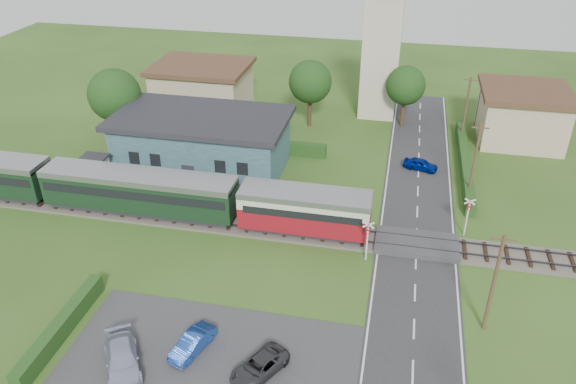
% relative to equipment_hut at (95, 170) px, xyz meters
% --- Properties ---
extents(ground, '(120.00, 120.00, 0.00)m').
position_rel_equipment_hut_xyz_m(ground, '(18.00, -5.20, -1.75)').
color(ground, '#2D4C19').
extents(railway_track, '(76.00, 3.20, 0.49)m').
position_rel_equipment_hut_xyz_m(railway_track, '(18.00, -3.20, -1.64)').
color(railway_track, '#4C443D').
rests_on(railway_track, ground).
extents(road, '(6.00, 70.00, 0.05)m').
position_rel_equipment_hut_xyz_m(road, '(28.00, -5.20, -1.72)').
color(road, '#28282B').
rests_on(road, ground).
extents(car_park, '(17.00, 9.00, 0.08)m').
position_rel_equipment_hut_xyz_m(car_park, '(16.50, -17.20, -1.71)').
color(car_park, '#333335').
rests_on(car_park, ground).
extents(crossing_deck, '(6.20, 3.40, 0.45)m').
position_rel_equipment_hut_xyz_m(crossing_deck, '(28.00, -3.20, -1.52)').
color(crossing_deck, '#333335').
rests_on(crossing_deck, ground).
extents(platform, '(30.00, 3.00, 0.45)m').
position_rel_equipment_hut_xyz_m(platform, '(8.00, 0.00, -1.52)').
color(platform, gray).
rests_on(platform, ground).
extents(equipment_hut, '(2.30, 2.30, 2.55)m').
position_rel_equipment_hut_xyz_m(equipment_hut, '(0.00, 0.00, 0.00)').
color(equipment_hut, beige).
rests_on(equipment_hut, platform).
extents(station_building, '(16.00, 9.00, 5.30)m').
position_rel_equipment_hut_xyz_m(station_building, '(8.00, 5.79, 0.95)').
color(station_building, '#324A51').
rests_on(station_building, ground).
extents(train, '(43.20, 2.90, 3.40)m').
position_rel_equipment_hut_xyz_m(train, '(2.62, -3.20, 0.43)').
color(train, '#232328').
rests_on(train, ground).
extents(church_tower, '(6.00, 6.00, 17.60)m').
position_rel_equipment_hut_xyz_m(church_tower, '(23.00, 22.80, 8.48)').
color(church_tower, beige).
rests_on(church_tower, ground).
extents(house_west, '(10.80, 8.80, 5.50)m').
position_rel_equipment_hut_xyz_m(house_west, '(3.00, 19.80, 1.04)').
color(house_west, tan).
rests_on(house_west, ground).
extents(house_east, '(8.80, 8.80, 5.50)m').
position_rel_equipment_hut_xyz_m(house_east, '(38.00, 18.80, 1.05)').
color(house_east, tan).
rests_on(house_east, ground).
extents(hedge_carpark, '(0.80, 9.00, 1.20)m').
position_rel_equipment_hut_xyz_m(hedge_carpark, '(7.00, -17.20, -1.15)').
color(hedge_carpark, '#193814').
rests_on(hedge_carpark, ground).
extents(hedge_roadside, '(0.80, 18.00, 1.20)m').
position_rel_equipment_hut_xyz_m(hedge_roadside, '(32.20, 10.80, -1.15)').
color(hedge_roadside, '#193814').
rests_on(hedge_roadside, ground).
extents(hedge_station, '(22.00, 0.80, 1.30)m').
position_rel_equipment_hut_xyz_m(hedge_station, '(8.00, 10.30, -1.10)').
color(hedge_station, '#193814').
rests_on(hedge_station, ground).
extents(tree_a, '(5.20, 5.20, 8.00)m').
position_rel_equipment_hut_xyz_m(tree_a, '(-2.00, 8.80, 3.63)').
color(tree_a, '#332316').
rests_on(tree_a, ground).
extents(tree_b, '(4.60, 4.60, 7.34)m').
position_rel_equipment_hut_xyz_m(tree_b, '(16.00, 17.80, 3.27)').
color(tree_b, '#332316').
rests_on(tree_b, ground).
extents(tree_c, '(4.20, 4.20, 6.78)m').
position_rel_equipment_hut_xyz_m(tree_c, '(26.00, 19.80, 2.91)').
color(tree_c, '#332316').
rests_on(tree_c, ground).
extents(utility_pole_b, '(1.40, 0.22, 7.00)m').
position_rel_equipment_hut_xyz_m(utility_pole_b, '(32.20, -11.20, 1.88)').
color(utility_pole_b, '#473321').
rests_on(utility_pole_b, ground).
extents(utility_pole_c, '(1.40, 0.22, 7.00)m').
position_rel_equipment_hut_xyz_m(utility_pole_c, '(32.20, 4.80, 1.88)').
color(utility_pole_c, '#473321').
rests_on(utility_pole_c, ground).
extents(utility_pole_d, '(1.40, 0.22, 7.00)m').
position_rel_equipment_hut_xyz_m(utility_pole_d, '(32.20, 16.80, 1.88)').
color(utility_pole_d, '#473321').
rests_on(utility_pole_d, ground).
extents(crossing_signal_near, '(0.84, 0.28, 3.28)m').
position_rel_equipment_hut_xyz_m(crossing_signal_near, '(24.40, -5.61, 0.39)').
color(crossing_signal_near, silver).
rests_on(crossing_signal_near, ground).
extents(crossing_signal_far, '(0.84, 0.28, 3.28)m').
position_rel_equipment_hut_xyz_m(crossing_signal_far, '(31.60, -0.81, 0.39)').
color(crossing_signal_far, silver).
rests_on(crossing_signal_far, ground).
extents(streetlamp_west, '(0.30, 0.30, 5.15)m').
position_rel_equipment_hut_xyz_m(streetlamp_west, '(-4.00, 14.80, 1.29)').
color(streetlamp_west, '#3F3F47').
rests_on(streetlamp_west, ground).
extents(streetlamp_east, '(0.30, 0.30, 5.15)m').
position_rel_equipment_hut_xyz_m(streetlamp_east, '(34.00, 21.80, 1.29)').
color(streetlamp_east, '#3F3F47').
rests_on(streetlamp_east, ground).
extents(car_on_road, '(3.40, 2.00, 1.08)m').
position_rel_equipment_hut_xyz_m(car_on_road, '(28.13, 9.57, -1.16)').
color(car_on_road, navy).
rests_on(car_on_road, road).
extents(car_park_blue, '(2.13, 3.54, 1.10)m').
position_rel_equipment_hut_xyz_m(car_park_blue, '(15.27, -16.76, -1.12)').
color(car_park_blue, navy).
rests_on(car_park_blue, car_park).
extents(car_park_silver, '(3.91, 4.75, 1.30)m').
position_rel_equipment_hut_xyz_m(car_park_silver, '(11.87, -18.85, -1.02)').
color(car_park_silver, '#A7ABC9').
rests_on(car_park_silver, car_park).
extents(car_park_dark, '(3.30, 4.09, 1.03)m').
position_rel_equipment_hut_xyz_m(car_park_dark, '(19.54, -17.64, -1.15)').
color(car_park_dark, '#313135').
rests_on(car_park_dark, car_park).
extents(pedestrian_near, '(0.65, 0.56, 1.52)m').
position_rel_equipment_hut_xyz_m(pedestrian_near, '(13.12, 0.06, -0.54)').
color(pedestrian_near, gray).
rests_on(pedestrian_near, platform).
extents(pedestrian_far, '(0.68, 0.87, 1.75)m').
position_rel_equipment_hut_xyz_m(pedestrian_far, '(3.74, -0.36, -0.42)').
color(pedestrian_far, gray).
rests_on(pedestrian_far, platform).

